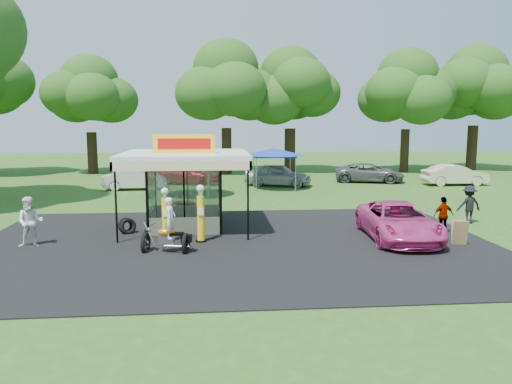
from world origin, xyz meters
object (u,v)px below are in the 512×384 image
(gas_station_kiosk, at_px, (186,189))
(motorcycle, at_px, (169,231))
(bg_car_b, at_px, (187,174))
(gas_pump_left, at_px, (165,216))
(tent_east, at_px, (274,152))
(spectator_west, at_px, (30,222))
(pink_sedan, at_px, (398,221))
(spectator_east_b, at_px, (443,215))
(a_frame_sign, at_px, (459,233))
(kiosk_car, at_px, (189,209))
(gas_pump_right, at_px, (201,215))
(bg_car_a, at_px, (135,179))
(bg_car_e, at_px, (455,175))
(tent_west, at_px, (184,150))
(bg_car_c, at_px, (278,175))
(bg_car_d, at_px, (370,173))
(spectator_east_a, at_px, (469,205))

(gas_station_kiosk, bearing_deg, motorcycle, -95.91)
(bg_car_b, bearing_deg, motorcycle, -162.07)
(gas_pump_left, xyz_separation_m, tent_east, (6.15, 14.99, 1.56))
(spectator_west, bearing_deg, bg_car_b, 67.75)
(pink_sedan, bearing_deg, spectator_east_b, 24.75)
(a_frame_sign, xyz_separation_m, kiosk_car, (-10.57, 6.18, -0.02))
(gas_station_kiosk, relative_size, motorcycle, 2.56)
(gas_pump_right, bearing_deg, bg_car_a, 107.13)
(kiosk_car, xyz_separation_m, tent_east, (5.47, 10.27, 2.12))
(spectator_west, height_order, tent_east, tent_east)
(motorcycle, xyz_separation_m, a_frame_sign, (11.00, 0.15, -0.32))
(bg_car_e, distance_m, tent_east, 13.85)
(bg_car_b, distance_m, tent_west, 6.73)
(bg_car_a, distance_m, tent_east, 9.85)
(gas_pump_left, height_order, tent_east, tent_east)
(motorcycle, distance_m, bg_car_a, 17.66)
(motorcycle, bearing_deg, gas_pump_right, 63.26)
(bg_car_c, xyz_separation_m, bg_car_d, (7.43, 1.69, -0.09))
(spectator_east_a, xyz_separation_m, tent_east, (-7.54, 12.53, 1.71))
(spectator_east_a, xyz_separation_m, bg_car_c, (-7.01, 14.25, -0.06))
(kiosk_car, bearing_deg, bg_car_d, -44.47)
(gas_pump_right, relative_size, a_frame_sign, 2.33)
(spectator_east_a, relative_size, bg_car_e, 0.38)
(gas_pump_right, relative_size, bg_car_a, 0.53)
(spectator_east_b, relative_size, bg_car_b, 0.31)
(bg_car_c, bearing_deg, tent_west, 143.64)
(bg_car_b, height_order, bg_car_c, bg_car_c)
(bg_car_a, relative_size, bg_car_d, 0.81)
(kiosk_car, relative_size, spectator_east_a, 1.59)
(pink_sedan, bearing_deg, bg_car_b, 120.06)
(pink_sedan, height_order, bg_car_d, pink_sedan)
(a_frame_sign, relative_size, tent_east, 0.24)
(bg_car_a, height_order, tent_east, tent_east)
(tent_west, bearing_deg, spectator_east_a, -35.69)
(gas_station_kiosk, xyz_separation_m, kiosk_car, (-0.00, 2.21, -1.30))
(pink_sedan, relative_size, spectator_east_a, 3.03)
(bg_car_c, bearing_deg, kiosk_car, 172.53)
(motorcycle, height_order, tent_east, tent_east)
(gas_station_kiosk, xyz_separation_m, spectator_east_a, (13.01, -0.05, -0.89))
(motorcycle, height_order, kiosk_car, motorcycle)
(gas_pump_right, distance_m, pink_sedan, 7.88)
(kiosk_car, distance_m, spectator_east_b, 11.65)
(gas_pump_left, height_order, spectator_east_a, gas_pump_left)
(motorcycle, xyz_separation_m, bg_car_a, (-3.74, 17.26, -0.11))
(spectator_east_b, distance_m, bg_car_b, 21.44)
(bg_car_d, height_order, tent_west, tent_west)
(spectator_east_b, height_order, bg_car_a, spectator_east_b)
(gas_pump_left, height_order, bg_car_e, gas_pump_left)
(tent_west, height_order, tent_east, tent_west)
(bg_car_d, bearing_deg, bg_car_e, -96.81)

